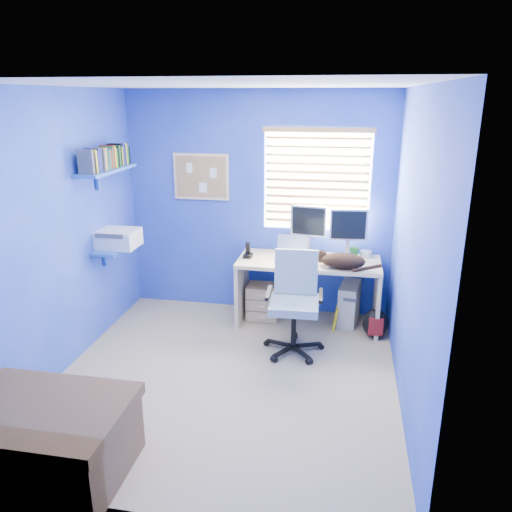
% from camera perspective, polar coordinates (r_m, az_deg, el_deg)
% --- Properties ---
extents(floor, '(3.00, 3.20, 0.00)m').
position_cam_1_polar(floor, '(4.64, -3.36, -13.60)').
color(floor, tan).
rests_on(floor, ground).
extents(ceiling, '(3.00, 3.20, 0.00)m').
position_cam_1_polar(ceiling, '(3.97, -4.04, 18.96)').
color(ceiling, white).
rests_on(ceiling, wall_back).
extents(wall_back, '(3.00, 0.01, 2.50)m').
position_cam_1_polar(wall_back, '(5.65, 0.24, 5.88)').
color(wall_back, blue).
rests_on(wall_back, ground).
extents(wall_front, '(3.00, 0.01, 2.50)m').
position_cam_1_polar(wall_front, '(2.71, -11.89, -8.11)').
color(wall_front, blue).
rests_on(wall_front, ground).
extents(wall_left, '(0.01, 3.20, 2.50)m').
position_cam_1_polar(wall_left, '(4.72, -21.66, 2.20)').
color(wall_left, blue).
rests_on(wall_left, ground).
extents(wall_right, '(0.01, 3.20, 2.50)m').
position_cam_1_polar(wall_right, '(4.05, 17.39, 0.23)').
color(wall_right, blue).
rests_on(wall_right, ground).
extents(desk, '(1.52, 0.65, 0.74)m').
position_cam_1_polar(desk, '(5.51, 5.95, -4.13)').
color(desk, '#DAB87C').
rests_on(desk, floor).
extents(laptop, '(0.33, 0.26, 0.22)m').
position_cam_1_polar(laptop, '(5.37, 4.03, 0.79)').
color(laptop, silver).
rests_on(laptop, desk).
extents(monitor_left, '(0.41, 0.18, 0.54)m').
position_cam_1_polar(monitor_left, '(5.56, 6.00, 3.03)').
color(monitor_left, silver).
rests_on(monitor_left, desk).
extents(monitor_right, '(0.41, 0.15, 0.54)m').
position_cam_1_polar(monitor_right, '(5.45, 10.49, 2.55)').
color(monitor_right, silver).
rests_on(monitor_right, desk).
extents(phone, '(0.10, 0.12, 0.17)m').
position_cam_1_polar(phone, '(5.41, -0.92, 0.70)').
color(phone, black).
rests_on(phone, desk).
extents(mug, '(0.10, 0.09, 0.10)m').
position_cam_1_polar(mug, '(5.56, 11.15, 0.43)').
color(mug, '#186723').
rests_on(mug, desk).
extents(cd_spindle, '(0.13, 0.13, 0.07)m').
position_cam_1_polar(cd_spindle, '(5.57, 12.45, 0.23)').
color(cd_spindle, silver).
rests_on(cd_spindle, desk).
extents(cat, '(0.50, 0.35, 0.16)m').
position_cam_1_polar(cat, '(5.15, 9.94, -0.56)').
color(cat, black).
rests_on(cat, desk).
extents(tower_pc, '(0.25, 0.46, 0.45)m').
position_cam_1_polar(tower_pc, '(5.66, 10.60, -5.32)').
color(tower_pc, beige).
rests_on(tower_pc, floor).
extents(drawer_boxes, '(0.35, 0.28, 0.41)m').
position_cam_1_polar(drawer_boxes, '(5.66, 0.82, -5.22)').
color(drawer_boxes, tan).
rests_on(drawer_boxes, floor).
extents(yellow_book, '(0.03, 0.17, 0.24)m').
position_cam_1_polar(yellow_book, '(5.52, 9.06, -7.05)').
color(yellow_book, yellow).
rests_on(yellow_book, floor).
extents(backpack, '(0.28, 0.22, 0.31)m').
position_cam_1_polar(backpack, '(5.40, 13.49, -7.50)').
color(backpack, black).
rests_on(backpack, floor).
extents(bed_corner, '(1.06, 0.76, 0.51)m').
position_cam_1_polar(bed_corner, '(3.77, -23.02, -18.81)').
color(bed_corner, brown).
rests_on(bed_corner, floor).
extents(office_chair, '(0.60, 0.60, 0.98)m').
position_cam_1_polar(office_chair, '(4.94, 4.39, -6.76)').
color(office_chair, black).
rests_on(office_chair, floor).
extents(window_blinds, '(1.15, 0.05, 1.10)m').
position_cam_1_polar(window_blinds, '(5.49, 6.95, 8.59)').
color(window_blinds, white).
rests_on(window_blinds, ground).
extents(corkboard, '(0.64, 0.02, 0.52)m').
position_cam_1_polar(corkboard, '(5.73, -6.29, 8.99)').
color(corkboard, '#DAB87C').
rests_on(corkboard, ground).
extents(wall_shelves, '(0.42, 0.90, 1.05)m').
position_cam_1_polar(wall_shelves, '(5.24, -16.28, 6.28)').
color(wall_shelves, blue).
rests_on(wall_shelves, ground).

